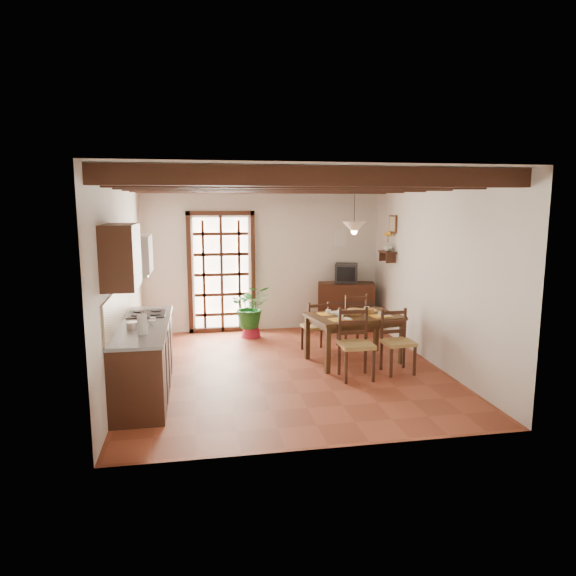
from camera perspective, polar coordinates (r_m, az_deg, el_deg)
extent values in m
plane|color=brown|center=(7.66, -0.21, -9.03)|extent=(5.00, 5.00, 0.00)
cube|color=silver|center=(9.79, -2.76, 3.42)|extent=(4.50, 0.02, 2.80)
cube|color=silver|center=(4.93, 4.83, -2.64)|extent=(4.50, 0.02, 2.80)
cube|color=silver|center=(7.30, -17.89, 0.89)|extent=(0.02, 5.00, 2.80)
cube|color=silver|center=(8.04, 15.80, 1.74)|extent=(0.02, 5.00, 2.80)
cube|color=white|center=(7.28, -0.22, 12.38)|extent=(4.50, 5.00, 0.02)
cube|color=black|center=(5.22, 3.87, 12.28)|extent=(4.50, 0.14, 0.20)
cube|color=black|center=(6.03, 1.90, 11.92)|extent=(4.50, 0.14, 0.20)
cube|color=black|center=(6.86, 0.40, 11.63)|extent=(4.50, 0.14, 0.20)
cube|color=black|center=(7.68, -0.78, 11.40)|extent=(4.50, 0.14, 0.20)
cube|color=black|center=(8.51, -1.72, 11.21)|extent=(4.50, 0.14, 0.20)
cube|color=black|center=(9.34, -2.49, 11.06)|extent=(4.50, 0.14, 0.20)
cube|color=white|center=(9.75, -7.40, 1.55)|extent=(1.01, 0.02, 2.11)
cube|color=#32190F|center=(9.61, -7.53, 8.26)|extent=(1.26, 0.10, 0.08)
cube|color=#32190F|center=(9.69, -10.87, 1.41)|extent=(0.08, 0.10, 2.28)
cube|color=#32190F|center=(9.75, -3.92, 1.61)|extent=(0.08, 0.10, 2.28)
cube|color=#32190F|center=(9.68, -7.38, 1.50)|extent=(1.01, 0.03, 2.02)
cube|color=#32190F|center=(6.89, -15.64, -7.70)|extent=(0.60, 2.20, 0.88)
cube|color=slate|center=(6.77, -15.82, -3.97)|extent=(0.64, 2.25, 0.04)
cube|color=tan|center=(6.76, -18.31, -2.12)|extent=(0.02, 2.20, 0.50)
cube|color=#32190F|center=(5.94, -18.07, 3.38)|extent=(0.35, 0.80, 0.70)
cube|color=white|center=(7.18, -16.50, 3.64)|extent=(0.38, 0.60, 0.50)
cube|color=silver|center=(7.21, -16.40, 1.51)|extent=(0.32, 0.55, 0.04)
cube|color=black|center=(7.30, -15.42, -2.79)|extent=(0.50, 0.55, 0.02)
cylinder|color=white|center=(6.20, -15.89, -3.96)|extent=(0.11, 0.11, 0.24)
cylinder|color=silver|center=(6.53, -16.92, -4.07)|extent=(0.14, 0.14, 0.10)
cube|color=#3A2513|center=(7.92, 7.37, -3.15)|extent=(1.49, 1.11, 0.05)
cube|color=#3A2513|center=(7.93, 7.36, -3.67)|extent=(1.34, 1.00, 0.10)
cube|color=#3A2513|center=(8.62, 9.77, -4.68)|extent=(0.08, 0.08, 0.69)
cube|color=#3A2513|center=(8.07, 2.14, -5.52)|extent=(0.08, 0.08, 0.69)
cube|color=#3A2513|center=(8.00, 12.53, -5.88)|extent=(0.08, 0.08, 0.69)
cube|color=#3A2513|center=(7.41, 4.43, -6.92)|extent=(0.08, 0.08, 0.69)
cube|color=#9D7F43|center=(7.21, 7.60, -6.28)|extent=(0.46, 0.44, 0.05)
cube|color=#32190F|center=(7.32, 7.23, -4.04)|extent=(0.45, 0.05, 0.49)
cube|color=#32190F|center=(7.28, 7.56, -8.11)|extent=(0.44, 0.42, 0.48)
cube|color=#9D7F43|center=(7.56, 12.14, -5.94)|extent=(0.45, 0.43, 0.05)
cube|color=#32190F|center=(7.65, 11.64, -3.95)|extent=(0.42, 0.06, 0.46)
cube|color=#32190F|center=(7.62, 12.08, -7.57)|extent=(0.43, 0.41, 0.45)
cube|color=#9D7F43|center=(8.45, 3.03, -4.28)|extent=(0.44, 0.43, 0.05)
cube|color=#32190F|center=(8.26, 3.45, -3.07)|extent=(0.40, 0.09, 0.43)
cube|color=#32190F|center=(8.51, 3.02, -5.66)|extent=(0.42, 0.41, 0.42)
cube|color=#9D7F43|center=(8.73, 7.11, -3.62)|extent=(0.48, 0.46, 0.05)
cube|color=#32190F|center=(8.53, 7.62, -2.32)|extent=(0.43, 0.09, 0.47)
cube|color=#32190F|center=(8.79, 7.08, -5.09)|extent=(0.45, 0.44, 0.46)
cube|color=gold|center=(7.62, 5.42, -3.59)|extent=(0.31, 0.23, 0.01)
cube|color=gold|center=(7.83, 10.20, -3.35)|extent=(0.31, 0.23, 0.01)
cube|color=gold|center=(8.02, 4.60, -2.91)|extent=(0.31, 0.23, 0.01)
cube|color=gold|center=(8.22, 9.18, -2.70)|extent=(0.31, 0.23, 0.01)
cylinder|color=olive|center=(7.91, 7.37, -2.80)|extent=(0.21, 0.21, 0.09)
imported|color=white|center=(7.84, 5.65, -2.87)|extent=(0.27, 0.27, 0.05)
cube|color=#32190F|center=(10.00, 6.44, -1.99)|extent=(1.16, 0.73, 0.91)
cube|color=black|center=(9.89, 6.51, 1.68)|extent=(0.52, 0.50, 0.36)
cube|color=black|center=(9.71, 6.83, 1.52)|extent=(0.33, 0.13, 0.27)
cube|color=white|center=(10.05, 5.80, 5.54)|extent=(0.25, 0.03, 0.32)
cone|color=maroon|center=(9.42, -4.13, -4.81)|extent=(0.36, 0.36, 0.22)
imported|color=#144C19|center=(9.32, -4.16, -2.07)|extent=(1.93, 1.69, 2.04)
cube|color=#32190F|center=(9.43, 11.00, 3.94)|extent=(0.20, 0.42, 0.03)
cube|color=#32190F|center=(9.29, 11.36, 3.29)|extent=(0.18, 0.03, 0.18)
cube|color=#32190F|center=(9.60, 10.62, 3.51)|extent=(0.18, 0.03, 0.18)
imported|color=#B2BFB2|center=(9.43, 11.02, 4.55)|extent=(0.15, 0.15, 0.15)
sphere|color=gold|center=(9.41, 11.06, 5.82)|extent=(0.14, 0.14, 0.14)
cylinder|color=#144C19|center=(9.42, 11.03, 4.91)|extent=(0.01, 0.01, 0.28)
cube|color=brown|center=(9.43, 11.58, 6.97)|extent=(0.03, 0.32, 0.32)
cube|color=#C3B292|center=(9.43, 11.49, 6.97)|extent=(0.01, 0.26, 0.26)
cylinder|color=black|center=(7.82, 7.42, 9.53)|extent=(0.01, 0.01, 0.70)
cone|color=#F6E4C7|center=(7.83, 7.36, 6.83)|extent=(0.36, 0.36, 0.14)
sphere|color=#FFD88C|center=(7.83, 7.35, 6.24)|extent=(0.09, 0.09, 0.09)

